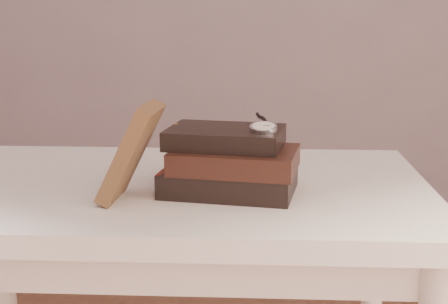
{
  "coord_description": "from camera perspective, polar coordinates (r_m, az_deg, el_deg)",
  "views": [
    {
      "loc": [
        0.17,
        -0.83,
        1.09
      ],
      "look_at": [
        0.11,
        0.29,
        0.82
      ],
      "focal_mm": 51.22,
      "sensor_mm": 36.0,
      "label": 1
    }
  ],
  "objects": [
    {
      "name": "pocket_watch",
      "position": [
        1.13,
        3.51,
        2.25
      ],
      "size": [
        0.06,
        0.15,
        0.02
      ],
      "color": "silver",
      "rests_on": "book_stack"
    },
    {
      "name": "journal",
      "position": [
        1.12,
        -8.31,
        -0.01
      ],
      "size": [
        0.11,
        0.12,
        0.17
      ],
      "primitive_type": "cube",
      "rotation": [
        0.0,
        0.46,
        -0.08
      ],
      "color": "#472E1B",
      "rests_on": "table"
    },
    {
      "name": "eyeglasses",
      "position": [
        1.25,
        -2.48,
        0.63
      ],
      "size": [
        0.11,
        0.13,
        0.05
      ],
      "color": "silver",
      "rests_on": "book_stack"
    },
    {
      "name": "table",
      "position": [
        1.27,
        -4.82,
        -6.69
      ],
      "size": [
        1.0,
        0.6,
        0.75
      ],
      "color": "silver",
      "rests_on": "ground"
    },
    {
      "name": "book_stack",
      "position": [
        1.16,
        0.56,
        -0.97
      ],
      "size": [
        0.26,
        0.2,
        0.12
      ],
      "color": "black",
      "rests_on": "table"
    }
  ]
}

